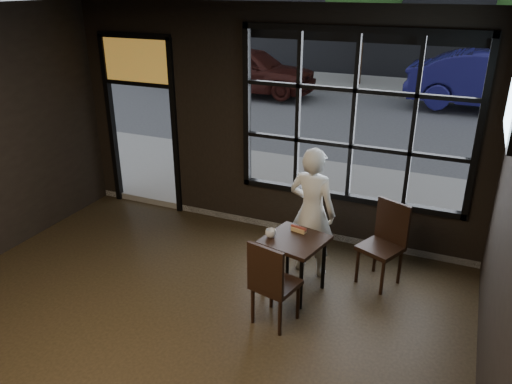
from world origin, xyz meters
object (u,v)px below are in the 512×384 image
at_px(chair_near, 276,281).
at_px(man, 312,212).
at_px(cafe_table, 294,265).
at_px(navy_car, 497,81).

height_order(chair_near, man, man).
relative_size(cafe_table, chair_near, 0.71).
distance_m(cafe_table, navy_car, 10.66).
xyz_separation_m(cafe_table, man, (0.04, 0.52, 0.47)).
bearing_deg(man, cafe_table, 93.98).
distance_m(man, navy_car, 10.14).
height_order(cafe_table, chair_near, chair_near).
bearing_deg(chair_near, cafe_table, -76.03).
bearing_deg(chair_near, man, -78.29).
bearing_deg(man, chair_near, 96.68).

